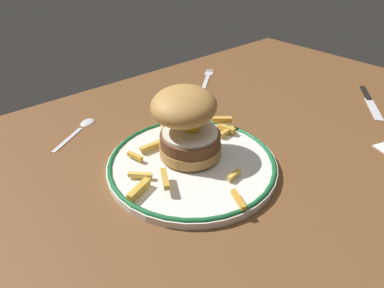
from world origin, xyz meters
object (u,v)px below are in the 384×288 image
(burger, at_px, (187,122))
(fork, at_px, (207,78))
(dinner_plate, at_px, (192,163))
(knife, at_px, (369,99))
(spoon, at_px, (83,125))

(burger, relative_size, fork, 1.29)
(dinner_plate, xyz_separation_m, knife, (0.49, -0.08, -0.01))
(burger, xyz_separation_m, spoon, (-0.09, 0.23, -0.07))
(dinner_plate, distance_m, spoon, 0.26)
(burger, height_order, spoon, burger)
(fork, bearing_deg, burger, -138.71)
(burger, xyz_separation_m, knife, (0.48, -0.10, -0.07))
(fork, relative_size, spoon, 0.99)
(fork, xyz_separation_m, spoon, (-0.37, -0.02, 0.00))
(knife, bearing_deg, spoon, 150.01)
(dinner_plate, xyz_separation_m, burger, (0.01, 0.02, 0.07))
(dinner_plate, bearing_deg, spoon, 107.32)
(spoon, bearing_deg, burger, -69.22)
(burger, distance_m, knife, 0.50)
(dinner_plate, bearing_deg, knife, -9.01)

